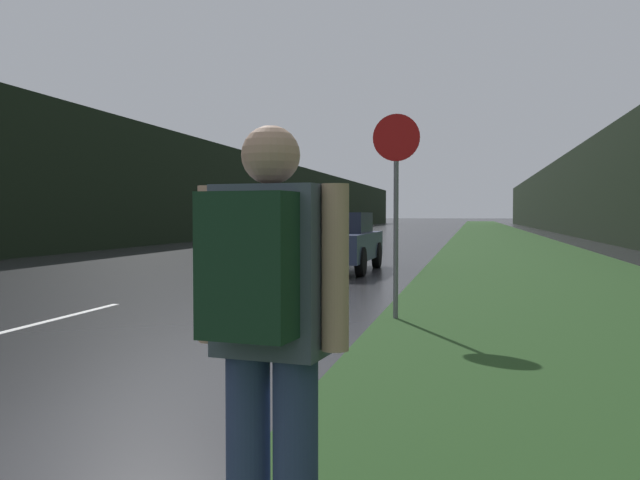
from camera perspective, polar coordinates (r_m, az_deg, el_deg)
name	(u,v)px	position (r m, az deg, el deg)	size (l,w,h in m)	color
grass_verge	(502,240)	(41.07, 15.09, -0.01)	(6.00, 240.00, 0.02)	#26471E
lane_stripe_b	(63,317)	(10.55, -20.83, -6.10)	(0.12, 3.00, 0.01)	silver
lane_stripe_c	(231,275)	(16.79, -7.48, -2.96)	(0.12, 3.00, 0.01)	silver
lane_stripe_d	(302,258)	(23.46, -1.56, -1.50)	(0.12, 3.00, 0.01)	silver
treeline_far_side	(262,197)	(53.56, -4.93, 3.67)	(2.00, 140.00, 5.87)	black
treeline_near_side	(584,193)	(51.60, 21.36, 3.69)	(2.00, 140.00, 6.04)	black
stop_sign	(396,195)	(9.63, 6.42, 3.81)	(0.67, 0.07, 2.91)	slate
hitchhiker_with_backpack	(267,327)	(2.66, -4.47, -7.29)	(0.63, 0.47, 1.84)	navy
car_passing_near	(335,241)	(17.91, 1.30, -0.12)	(2.04, 4.49, 1.55)	#2D3856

